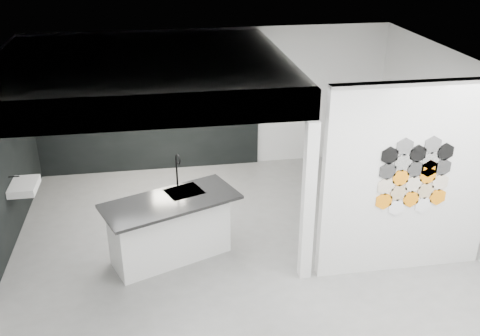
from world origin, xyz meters
name	(u,v)px	position (x,y,z in m)	size (l,w,h in m)	color
floor	(237,242)	(0.00, 0.00, -0.01)	(7.00, 6.00, 0.01)	slate
partition_panel	(409,181)	(2.23, -1.00, 1.40)	(2.45, 0.15, 2.80)	silver
bay_clad_back	(148,115)	(-1.30, 2.97, 1.18)	(4.40, 0.04, 2.35)	black
bay_clad_left	(8,163)	(-3.47, 1.00, 1.18)	(0.04, 4.00, 2.35)	black
bulkhead	(141,71)	(-1.30, 1.00, 2.55)	(4.40, 4.00, 0.40)	silver
corner_column	(308,203)	(0.82, -1.00, 1.18)	(0.16, 0.16, 2.35)	silver
fascia_beam	(140,112)	(-1.30, -0.92, 2.55)	(4.40, 0.16, 0.40)	silver
wall_basin	(24,186)	(-3.24, 0.80, 0.85)	(0.40, 0.60, 0.12)	silver
display_shelf	(152,110)	(-1.20, 2.87, 1.30)	(3.00, 0.15, 0.04)	black
kitchen_island	(170,227)	(-1.03, -0.25, 0.52)	(2.10, 1.51, 1.55)	silver
stockpot	(100,107)	(-2.18, 2.87, 1.42)	(0.24, 0.24, 0.20)	black
kettle	(189,103)	(-0.49, 2.87, 1.39)	(0.18, 0.18, 0.15)	black
glass_bowl	(222,103)	(0.15, 2.87, 1.37)	(0.15, 0.15, 0.11)	gray
glass_vase	(222,102)	(0.15, 2.87, 1.40)	(0.11, 0.11, 0.16)	gray
bottle_dark	(125,106)	(-1.71, 2.87, 1.41)	(0.07, 0.07, 0.18)	black
utensil_cup	(118,108)	(-1.84, 2.87, 1.37)	(0.08, 0.08, 0.10)	black
hex_tile_cluster	(415,176)	(2.26, -1.09, 1.50)	(1.04, 0.02, 1.16)	orange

